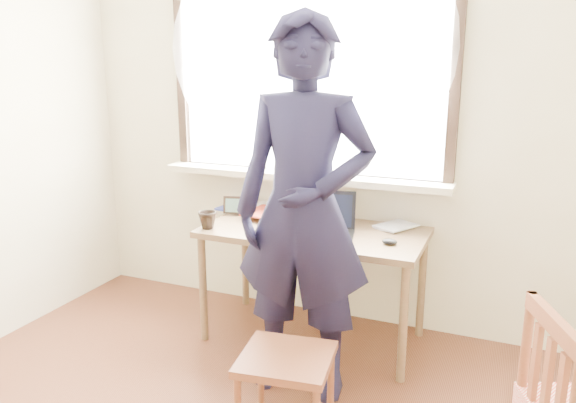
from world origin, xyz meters
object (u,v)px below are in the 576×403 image
at_px(mug_dark, 207,220).
at_px(person, 304,211).
at_px(laptop, 325,224).
at_px(mug_white, 318,211).
at_px(desk, 314,241).
at_px(work_chair, 286,368).

relative_size(mug_dark, person, 0.06).
distance_m(laptop, mug_white, 0.29).
height_order(desk, work_chair, desk).
bearing_deg(person, mug_white, 98.73).
relative_size(mug_white, person, 0.07).
relative_size(mug_dark, work_chair, 0.25).
height_order(mug_white, work_chair, mug_white).
bearing_deg(mug_white, work_chair, -76.76).
xyz_separation_m(mug_dark, work_chair, (0.79, -0.69, -0.40)).
bearing_deg(mug_dark, person, -21.72).
bearing_deg(work_chair, mug_dark, 138.70).
xyz_separation_m(desk, work_chair, (0.21, -0.91, -0.27)).
bearing_deg(desk, mug_white, 103.75).
bearing_deg(laptop, desk, 157.38).
xyz_separation_m(laptop, work_chair, (0.13, -0.88, -0.40)).
relative_size(laptop, mug_dark, 3.55).
relative_size(desk, mug_dark, 11.87).
xyz_separation_m(laptop, mug_white, (-0.13, 0.25, -0.01)).
xyz_separation_m(laptop, person, (0.05, -0.47, 0.19)).
bearing_deg(mug_dark, laptop, 15.79).
height_order(laptop, work_chair, laptop).
bearing_deg(laptop, work_chair, -81.40).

